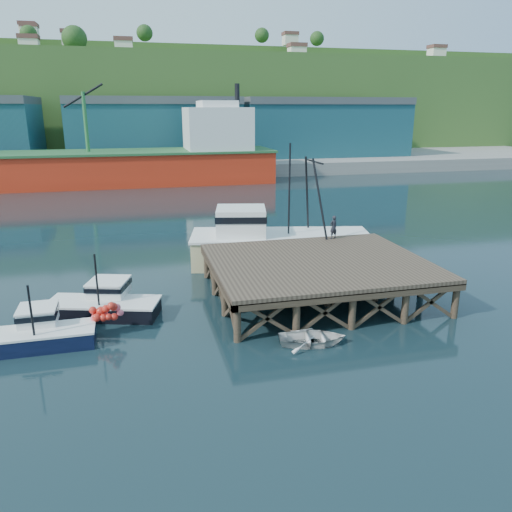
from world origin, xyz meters
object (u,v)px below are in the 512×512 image
object	(u,v)px
boat_black	(105,303)
trawler	(277,240)
boat_navy	(37,332)
dinghy	(312,338)
dockworker	(333,227)

from	to	relation	value
boat_black	trawler	bearing A→B (deg)	46.64
boat_navy	trawler	size ratio (longest dim) A/B	0.39
boat_navy	boat_black	size ratio (longest dim) A/B	0.84
dinghy	trawler	bearing A→B (deg)	2.13
boat_black	dockworker	distance (m)	15.22
boat_black	dinghy	distance (m)	11.03
boat_navy	dinghy	distance (m)	12.49
boat_black	trawler	world-z (taller)	trawler
boat_navy	trawler	distance (m)	16.90
boat_navy	dockworker	world-z (taller)	dockworker
boat_navy	boat_black	distance (m)	4.11
boat_navy	boat_black	world-z (taller)	boat_black
boat_black	boat_navy	bearing A→B (deg)	-116.63
dockworker	boat_navy	bearing A→B (deg)	6.52
dinghy	dockworker	xyz separation A→B (m)	(5.12, 10.20, 2.57)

